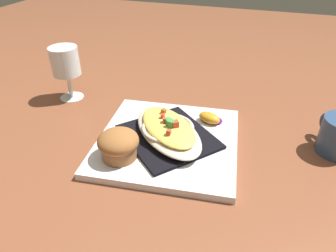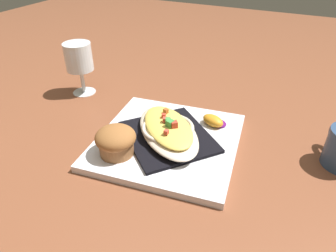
% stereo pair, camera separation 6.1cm
% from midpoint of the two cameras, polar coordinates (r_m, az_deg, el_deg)
% --- Properties ---
extents(ground_plane, '(2.60, 2.60, 0.00)m').
position_cam_midpoint_polar(ground_plane, '(0.64, -2.75, -3.47)').
color(ground_plane, brown).
extents(square_plate, '(0.32, 0.32, 0.02)m').
position_cam_midpoint_polar(square_plate, '(0.63, -2.77, -2.92)').
color(square_plate, white).
rests_on(square_plate, ground_plane).
extents(folded_napkin, '(0.24, 0.24, 0.01)m').
position_cam_midpoint_polar(folded_napkin, '(0.63, -2.79, -2.11)').
color(folded_napkin, black).
rests_on(folded_napkin, square_plate).
extents(gratin_dish, '(0.22, 0.22, 0.04)m').
position_cam_midpoint_polar(gratin_dish, '(0.62, -2.84, -0.66)').
color(gratin_dish, beige).
rests_on(gratin_dish, folded_napkin).
extents(muffin, '(0.08, 0.08, 0.06)m').
position_cam_midpoint_polar(muffin, '(0.58, -12.35, -3.48)').
color(muffin, '#996137').
rests_on(muffin, square_plate).
extents(orange_garnish, '(0.06, 0.06, 0.02)m').
position_cam_midpoint_polar(orange_garnish, '(0.68, 5.38, 1.40)').
color(orange_garnish, '#5A1361').
rests_on(orange_garnish, square_plate).
extents(stemmed_glass, '(0.07, 0.07, 0.14)m').
position_cam_midpoint_polar(stemmed_glass, '(0.82, -20.84, 10.79)').
color(stemmed_glass, white).
rests_on(stemmed_glass, ground_plane).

